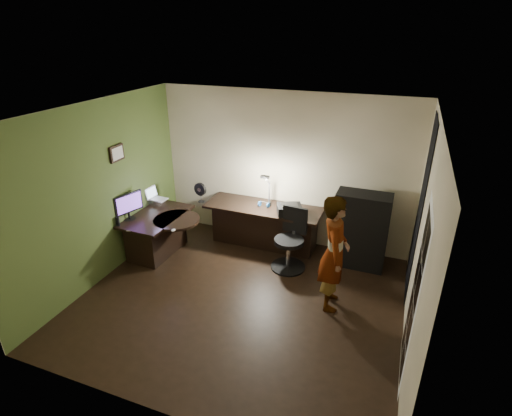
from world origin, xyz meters
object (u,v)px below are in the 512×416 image
(desk_left, at_px, (159,234))
(monitor, at_px, (128,210))
(person, at_px, (334,253))
(office_chair, at_px, (289,241))
(cabinet, at_px, (361,230))
(desk_right, at_px, (263,226))

(desk_left, relative_size, monitor, 2.43)
(person, bearing_deg, desk_left, 71.72)
(monitor, xyz_separation_m, person, (3.41, -0.10, -0.04))
(desk_left, height_order, monitor, monitor)
(office_chair, distance_m, person, 1.12)
(cabinet, height_order, person, person)
(cabinet, xyz_separation_m, monitor, (-3.63, -1.11, 0.24))
(desk_right, height_order, person, person)
(desk_right, relative_size, person, 1.21)
(cabinet, bearing_deg, monitor, -162.46)
(cabinet, distance_m, person, 1.24)
(cabinet, relative_size, office_chair, 1.26)
(desk_right, height_order, cabinet, cabinet)
(monitor, bearing_deg, person, 17.08)
(person, bearing_deg, office_chair, 38.64)
(desk_left, relative_size, person, 0.74)
(monitor, distance_m, office_chair, 2.68)
(person, bearing_deg, monitor, 76.82)
(monitor, bearing_deg, cabinet, 35.67)
(desk_right, bearing_deg, cabinet, -1.33)
(cabinet, xyz_separation_m, person, (-0.22, -1.20, 0.20))
(cabinet, xyz_separation_m, office_chair, (-1.04, -0.52, -0.13))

